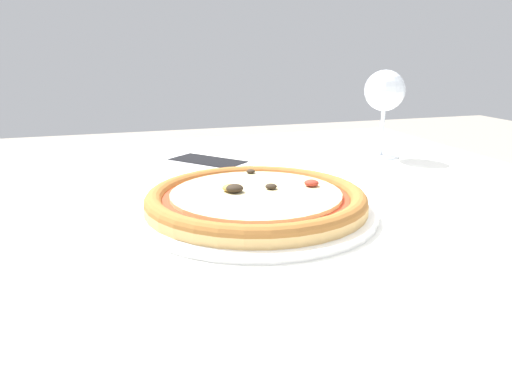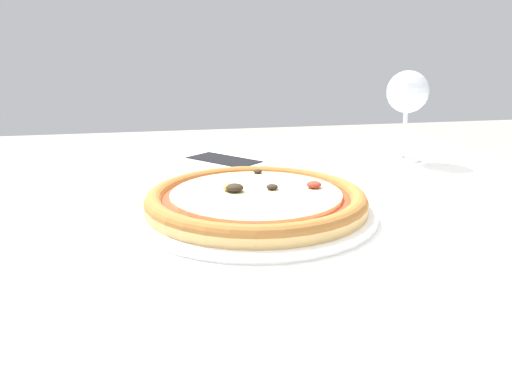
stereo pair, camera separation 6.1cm
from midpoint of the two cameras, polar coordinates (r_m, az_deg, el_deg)
dining_table at (r=0.65m, az=-21.47°, el=-9.85°), size 1.45×1.10×0.70m
pizza_plate at (r=0.62m, az=-2.84°, el=-1.19°), size 0.30×0.30×0.04m
wine_glass_far_left at (r=0.96m, az=12.70°, el=10.88°), size 0.07×0.07×0.16m
cell_phone at (r=0.88m, az=-7.53°, el=3.25°), size 0.15×0.16×0.01m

